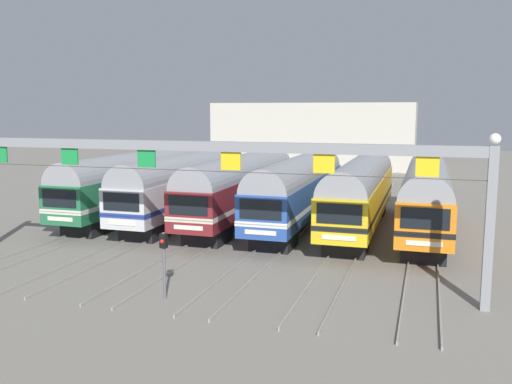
{
  "coord_description": "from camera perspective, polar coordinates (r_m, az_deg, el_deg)",
  "views": [
    {
      "loc": [
        10.28,
        -36.31,
        7.84
      ],
      "look_at": [
        -0.92,
        -0.19,
        2.25
      ],
      "focal_mm": 39.04,
      "sensor_mm": 36.0,
      "label": 1
    }
  ],
  "objects": [
    {
      "name": "catenary_gantry",
      "position": [
        25.14,
        -7.01,
        2.67
      ],
      "size": [
        25.8,
        0.44,
        6.97
      ],
      "color": "gray",
      "rests_on": "ground"
    },
    {
      "name": "maintenance_building",
      "position": [
        78.1,
        6.02,
        5.83
      ],
      "size": [
        27.12,
        10.0,
        8.77
      ],
      "primitive_type": "cube",
      "color": "beige",
      "rests_on": "ground"
    },
    {
      "name": "commuter_train_blue",
      "position": [
        37.58,
        4.42,
        0.5
      ],
      "size": [
        2.88,
        18.06,
        4.77
      ],
      "color": "#284C9E",
      "rests_on": "ground"
    },
    {
      "name": "commuter_train_yellow",
      "position": [
        36.9,
        10.66,
        0.24
      ],
      "size": [
        2.88,
        18.06,
        5.05
      ],
      "color": "gold",
      "rests_on": "ground"
    },
    {
      "name": "commuter_train_silver",
      "position": [
        40.19,
        -7.08,
        0.98
      ],
      "size": [
        2.88,
        18.06,
        5.05
      ],
      "color": "silver",
      "rests_on": "ground"
    },
    {
      "name": "commuter_train_maroon",
      "position": [
        38.69,
        -1.52,
        0.76
      ],
      "size": [
        2.88,
        18.06,
        5.05
      ],
      "color": "maroon",
      "rests_on": "ground"
    },
    {
      "name": "track_bed",
      "position": [
        54.84,
        6.25,
        0.22
      ],
      "size": [
        22.06,
        70.0,
        0.15
      ],
      "color": "gray",
      "rests_on": "ground"
    },
    {
      "name": "ground_plane",
      "position": [
        38.54,
        1.39,
        -3.33
      ],
      "size": [
        160.0,
        160.0,
        0.0
      ],
      "primitive_type": "plane",
      "color": "gray"
    },
    {
      "name": "commuter_train_green",
      "position": [
        42.04,
        -12.2,
        1.18
      ],
      "size": [
        2.88,
        18.06,
        5.05
      ],
      "color": "#236B42",
      "rests_on": "ground"
    },
    {
      "name": "commuter_train_orange",
      "position": [
        36.67,
        17.05,
        -0.04
      ],
      "size": [
        2.88,
        18.06,
        5.05
      ],
      "color": "orange",
      "rests_on": "ground"
    },
    {
      "name": "yard_signal_mast",
      "position": [
        23.45,
        -9.43,
        -6.15
      ],
      "size": [
        0.28,
        0.35,
        2.84
      ],
      "color": "#59595E",
      "rests_on": "ground"
    }
  ]
}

